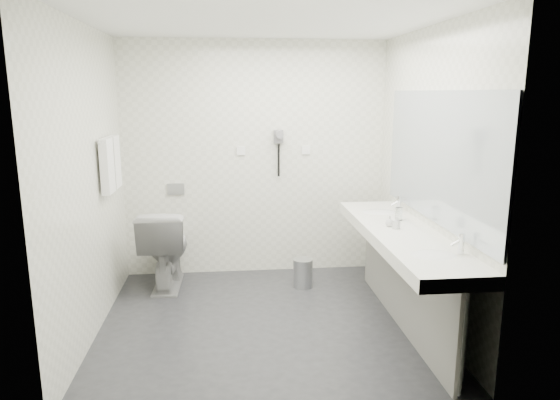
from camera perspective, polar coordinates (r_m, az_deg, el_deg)
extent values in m
plane|color=#2A2B2F|center=(4.53, -1.74, -13.55)|extent=(2.80, 2.80, 0.00)
plane|color=white|center=(4.12, -1.98, 19.63)|extent=(2.80, 2.80, 0.00)
plane|color=white|center=(5.43, -2.84, 4.57)|extent=(2.80, 0.00, 2.80)
plane|color=white|center=(2.88, 0.01, -2.19)|extent=(2.80, 0.00, 2.80)
plane|color=white|center=(4.28, -20.90, 1.75)|extent=(0.00, 2.60, 2.60)
plane|color=white|center=(4.47, 16.39, 2.46)|extent=(0.00, 2.60, 2.60)
cube|color=white|center=(4.28, 13.62, -3.97)|extent=(0.55, 2.20, 0.10)
cube|color=gray|center=(4.42, 13.65, -9.25)|extent=(0.03, 2.15, 0.75)
cylinder|color=silver|center=(3.56, 19.85, -15.09)|extent=(0.06, 0.06, 0.75)
cylinder|color=silver|center=(5.37, 10.28, -5.28)|extent=(0.06, 0.06, 0.75)
cube|color=#B2BCC6|center=(4.25, 17.37, 4.66)|extent=(0.02, 2.20, 1.05)
ellipsoid|color=white|center=(3.69, 16.99, -6.18)|extent=(0.40, 0.31, 0.05)
ellipsoid|color=white|center=(4.87, 11.12, -1.49)|extent=(0.40, 0.31, 0.05)
cylinder|color=silver|center=(3.75, 19.83, -4.68)|extent=(0.04, 0.04, 0.15)
cylinder|color=silver|center=(4.91, 13.34, -0.40)|extent=(0.04, 0.04, 0.15)
imported|color=silver|center=(4.28, 13.05, -2.52)|extent=(0.07, 0.07, 0.10)
imported|color=silver|center=(4.35, 12.30, -2.35)|extent=(0.10, 0.10, 0.09)
cylinder|color=silver|center=(4.57, 13.30, -1.54)|extent=(0.07, 0.07, 0.12)
imported|color=white|center=(5.29, -12.86, -5.24)|extent=(0.48, 0.82, 0.82)
cube|color=#B2B5BA|center=(5.48, -11.71, 1.23)|extent=(0.18, 0.02, 0.12)
cylinder|color=#B2B5BA|center=(5.22, 2.60, -8.32)|extent=(0.27, 0.27, 0.28)
cylinder|color=#B2B5BA|center=(5.17, 2.62, -6.79)|extent=(0.20, 0.20, 0.02)
cylinder|color=silver|center=(4.76, -18.92, 6.51)|extent=(0.02, 0.62, 0.02)
cube|color=white|center=(4.65, -18.99, 3.65)|extent=(0.07, 0.24, 0.48)
cube|color=white|center=(4.92, -18.27, 4.13)|extent=(0.07, 0.24, 0.48)
cube|color=gray|center=(5.39, -0.17, 7.20)|extent=(0.10, 0.04, 0.14)
cylinder|color=gray|center=(5.32, -0.10, 7.46)|extent=(0.08, 0.14, 0.08)
cylinder|color=black|center=(5.40, -0.16, 4.55)|extent=(0.02, 0.02, 0.35)
cube|color=white|center=(5.40, -4.44, 5.57)|extent=(0.09, 0.02, 0.09)
cube|color=white|center=(5.46, 2.96, 5.67)|extent=(0.09, 0.02, 0.09)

